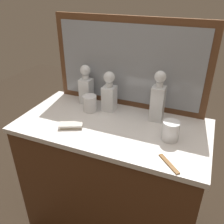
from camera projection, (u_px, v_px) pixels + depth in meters
name	position (u px, v px, depth m)	size (l,w,h in m)	color
ground_plane	(112.00, 221.00, 1.82)	(6.00, 6.00, 0.00)	#2D2319
dresser	(112.00, 179.00, 1.61)	(1.12, 0.57, 0.87)	brown
dresser_mirror	(129.00, 64.00, 1.48)	(0.99, 0.03, 0.57)	brown
crystal_decanter_front	(158.00, 101.00, 1.39)	(0.07, 0.07, 0.31)	white
crystal_decanter_far_left	(86.00, 88.00, 1.60)	(0.08, 0.08, 0.27)	white
crystal_decanter_rear	(109.00, 95.00, 1.51)	(0.08, 0.08, 0.26)	white
crystal_tumbler_rear	(90.00, 104.00, 1.52)	(0.09, 0.09, 0.10)	white
crystal_tumbler_center	(170.00, 132.00, 1.24)	(0.09, 0.09, 0.11)	white
silver_brush_rear	(71.00, 125.00, 1.36)	(0.15, 0.11, 0.02)	#B7A88C
tortoiseshell_comb	(169.00, 164.00, 1.09)	(0.12, 0.12, 0.01)	brown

